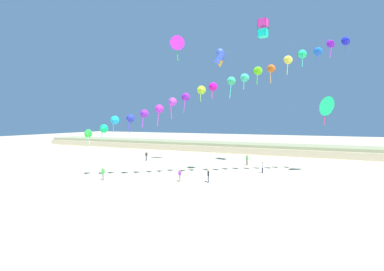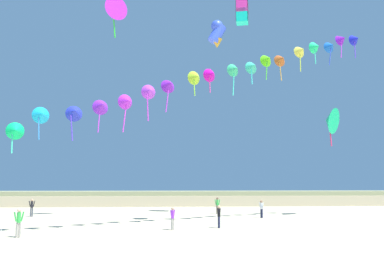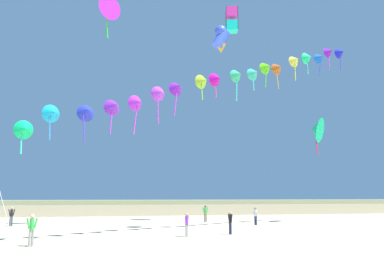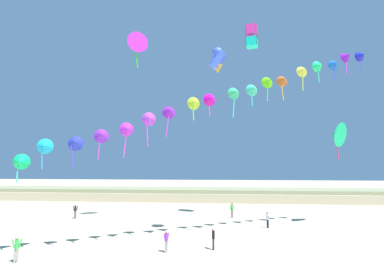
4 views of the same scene
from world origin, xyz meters
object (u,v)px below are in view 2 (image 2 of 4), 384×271
(person_near_left, at_px, (217,204))
(person_far_right, at_px, (261,208))
(person_far_center, at_px, (32,206))
(large_kite_mid_trail, at_px, (242,12))
(person_mid_center, at_px, (219,215))
(large_kite_outer_drift, at_px, (217,33))
(large_kite_low_lead, at_px, (115,9))
(large_kite_high_solo, at_px, (330,121))
(person_near_right, at_px, (19,220))
(person_far_left, at_px, (173,217))

(person_near_left, bearing_deg, person_far_right, -59.12)
(person_far_center, bearing_deg, large_kite_mid_trail, 1.45)
(person_mid_center, height_order, large_kite_outer_drift, large_kite_outer_drift)
(person_near_left, bearing_deg, large_kite_mid_trail, -36.28)
(person_near_left, distance_m, person_far_right, 6.49)
(large_kite_low_lead, bearing_deg, person_far_center, 163.26)
(person_far_right, bearing_deg, person_far_center, 171.69)
(large_kite_low_lead, xyz_separation_m, large_kite_high_solo, (21.68, 1.19, -10.51))
(large_kite_low_lead, height_order, large_kite_mid_trail, large_kite_mid_trail)
(person_near_left, height_order, person_far_right, person_near_left)
(person_near_left, xyz_separation_m, person_far_right, (3.33, -5.57, -0.05))
(large_kite_low_lead, xyz_separation_m, large_kite_mid_trail, (13.18, 2.84, 1.48))
(person_near_right, height_order, person_far_left, person_near_right)
(person_mid_center, height_order, person_far_center, person_far_center)
(person_far_left, height_order, large_kite_low_lead, large_kite_low_lead)
(large_kite_mid_trail, relative_size, large_kite_outer_drift, 1.10)
(person_far_center, height_order, large_kite_outer_drift, large_kite_outer_drift)
(person_mid_center, relative_size, large_kite_outer_drift, 0.66)
(person_mid_center, height_order, large_kite_high_solo, large_kite_high_solo)
(large_kite_outer_drift, bearing_deg, person_near_right, -150.18)
(person_near_right, distance_m, person_far_right, 21.59)
(person_mid_center, relative_size, large_kite_low_lead, 0.39)
(person_far_center, xyz_separation_m, large_kite_mid_trail, (20.87, 0.53, 20.49))
(person_near_right, xyz_separation_m, large_kite_mid_trail, (16.77, 16.27, 20.50))
(person_far_center, bearing_deg, large_kite_high_solo, -2.19)
(large_kite_mid_trail, bearing_deg, person_mid_center, -110.01)
(person_near_right, bearing_deg, large_kite_low_lead, 75.02)
(person_far_left, bearing_deg, person_near_right, -160.53)
(person_mid_center, xyz_separation_m, person_far_center, (-16.49, 11.49, 0.07))
(large_kite_low_lead, height_order, large_kite_outer_drift, large_kite_low_lead)
(large_kite_mid_trail, bearing_deg, person_far_left, -120.51)
(large_kite_low_lead, bearing_deg, person_mid_center, -46.21)
(person_near_right, xyz_separation_m, person_mid_center, (12.39, 4.25, -0.06))
(person_near_left, xyz_separation_m, person_far_left, (-5.14, -14.94, -0.10))
(person_near_right, relative_size, person_mid_center, 1.06)
(person_far_right, height_order, large_kite_mid_trail, large_kite_mid_trail)
(person_mid_center, bearing_deg, person_near_right, -161.09)
(person_far_left, relative_size, large_kite_outer_drift, 0.64)
(person_near_right, height_order, person_far_center, person_far_center)
(person_far_right, relative_size, large_kite_high_solo, 0.40)
(person_near_right, distance_m, large_kite_outer_drift, 20.71)
(person_near_left, xyz_separation_m, person_near_right, (-14.21, -18.15, -0.01))
(large_kite_outer_drift, bearing_deg, person_far_center, 153.52)
(large_kite_high_solo, bearing_deg, person_far_left, -144.83)
(person_mid_center, distance_m, large_kite_low_lead, 22.93)
(person_far_right, relative_size, person_far_center, 0.95)
(person_far_center, bearing_deg, large_kite_outer_drift, -26.48)
(person_far_right, xyz_separation_m, large_kite_outer_drift, (-4.76, -5.25, 14.60))
(person_far_right, bearing_deg, large_kite_high_solo, 14.78)
(person_near_left, xyz_separation_m, large_kite_high_solo, (11.06, -3.53, 8.51))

